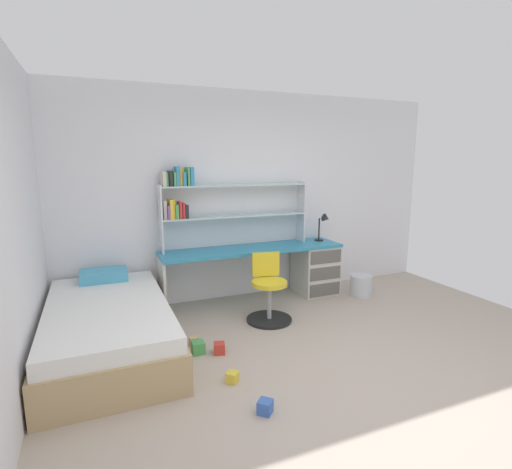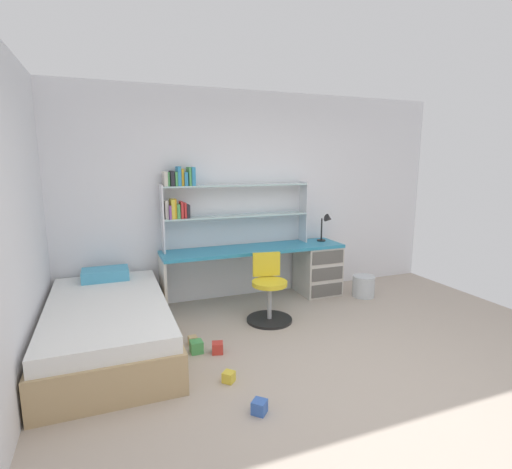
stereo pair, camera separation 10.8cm
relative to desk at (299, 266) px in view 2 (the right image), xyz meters
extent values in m
cube|color=#B2A393|center=(-0.66, -2.12, -0.42)|extent=(5.75, 5.84, 0.02)
cube|color=silver|center=(-0.66, 0.32, 0.93)|extent=(5.75, 0.06, 2.69)
cube|color=teal|center=(-0.65, 0.00, 0.28)|extent=(2.37, 0.54, 0.04)
cube|color=beige|center=(0.28, 0.00, -0.08)|extent=(0.51, 0.52, 0.67)
cube|color=beige|center=(-1.82, 0.00, -0.08)|extent=(0.03, 0.49, 0.67)
cube|color=#5E5B57|center=(0.28, -0.26, -0.30)|extent=(0.46, 0.01, 0.17)
cube|color=#5E5B57|center=(0.28, -0.26, -0.08)|extent=(0.46, 0.01, 0.17)
cube|color=#5E5B57|center=(0.28, -0.26, 0.15)|extent=(0.46, 0.01, 0.17)
cube|color=silver|center=(-1.77, 0.15, 0.71)|extent=(0.02, 0.22, 0.82)
cube|color=silver|center=(0.13, 0.15, 0.71)|extent=(0.02, 0.22, 0.82)
cube|color=silver|center=(-0.82, 0.15, 0.70)|extent=(1.88, 0.22, 0.02)
cube|color=silver|center=(-0.82, 0.15, 1.09)|extent=(1.88, 0.22, 0.02)
cube|color=beige|center=(-1.72, 0.15, 0.82)|extent=(0.04, 0.14, 0.22)
cube|color=purple|center=(-1.68, 0.15, 0.79)|extent=(0.02, 0.20, 0.16)
cube|color=yellow|center=(-1.65, 0.15, 0.83)|extent=(0.04, 0.18, 0.23)
cube|color=gold|center=(-1.61, 0.15, 0.83)|extent=(0.02, 0.13, 0.24)
cube|color=#4CA559|center=(-1.58, 0.15, 0.80)|extent=(0.04, 0.15, 0.17)
cube|color=red|center=(-1.54, 0.15, 0.81)|extent=(0.03, 0.16, 0.20)
cube|color=red|center=(-1.50, 0.15, 0.80)|extent=(0.03, 0.13, 0.19)
cube|color=#26262D|center=(-1.46, 0.15, 0.79)|extent=(0.04, 0.14, 0.16)
cube|color=beige|center=(-1.72, 0.15, 1.19)|extent=(0.04, 0.19, 0.17)
cube|color=#4CA559|center=(-1.68, 0.15, 1.18)|extent=(0.02, 0.14, 0.16)
cube|color=#26262D|center=(-1.64, 0.15, 1.19)|extent=(0.04, 0.17, 0.18)
cube|color=#4CA559|center=(-1.60, 0.15, 1.18)|extent=(0.03, 0.17, 0.17)
cube|color=#338CBF|center=(-1.56, 0.15, 1.21)|extent=(0.04, 0.17, 0.23)
cube|color=gold|center=(-1.52, 0.15, 1.20)|extent=(0.03, 0.13, 0.20)
cube|color=#338CBF|center=(-1.48, 0.15, 1.18)|extent=(0.04, 0.16, 0.16)
cube|color=#4CA559|center=(-1.43, 0.15, 1.21)|extent=(0.03, 0.19, 0.22)
cube|color=#338CBF|center=(-1.39, 0.15, 1.21)|extent=(0.04, 0.20, 0.22)
cylinder|color=black|center=(0.37, 0.07, 0.31)|extent=(0.12, 0.12, 0.02)
cylinder|color=black|center=(0.37, 0.07, 0.47)|extent=(0.02, 0.02, 0.30)
cone|color=black|center=(0.45, 0.02, 0.62)|extent=(0.12, 0.11, 0.13)
cylinder|color=black|center=(-0.73, -0.68, -0.40)|extent=(0.52, 0.52, 0.03)
cylinder|color=#A5A8AD|center=(-0.73, -0.68, -0.20)|extent=(0.05, 0.05, 0.42)
cylinder|color=yellow|center=(-0.73, -0.68, 0.04)|extent=(0.40, 0.40, 0.05)
cube|color=yellow|center=(-0.69, -0.50, 0.21)|extent=(0.32, 0.10, 0.28)
cube|color=tan|center=(-2.45, -0.76, -0.24)|extent=(1.13, 2.07, 0.34)
cube|color=white|center=(-2.45, -0.76, 0.00)|extent=(1.07, 2.01, 0.14)
cube|color=#4CA5CC|center=(-2.45, 0.02, 0.13)|extent=(0.50, 0.32, 0.12)
cylinder|color=silver|center=(0.79, -0.37, -0.27)|extent=(0.29, 0.29, 0.28)
cube|color=#479E51|center=(-1.67, -1.13, -0.35)|extent=(0.12, 0.12, 0.12)
cube|color=tan|center=(-1.67, -0.94, -0.37)|extent=(0.08, 0.08, 0.08)
cube|color=gold|center=(-1.54, -1.72, -0.37)|extent=(0.13, 0.13, 0.09)
cube|color=red|center=(-1.49, -1.21, -0.36)|extent=(0.13, 0.13, 0.10)
cube|color=#3860B7|center=(-1.45, -2.20, -0.36)|extent=(0.14, 0.14, 0.10)
camera|label=1|loc=(-2.50, -4.54, 1.39)|focal=27.56mm
camera|label=2|loc=(-2.40, -4.58, 1.39)|focal=27.56mm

